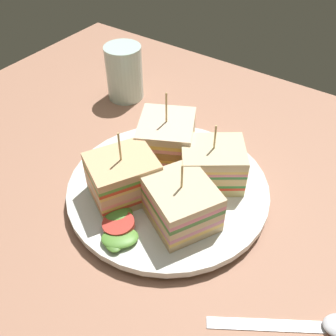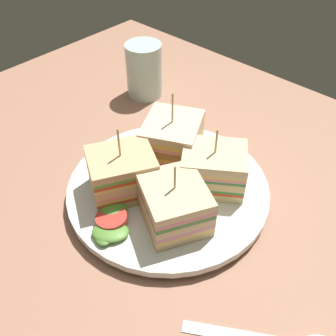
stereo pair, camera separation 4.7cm
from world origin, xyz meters
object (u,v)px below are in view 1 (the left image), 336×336
(chip_pile, at_px, (162,195))
(drinking_glass, at_px, (125,76))
(sandwich_wedge_1, at_px, (181,203))
(sandwich_wedge_3, at_px, (166,140))
(sandwich_wedge_2, at_px, (212,165))
(sandwich_wedge_0, at_px, (123,177))
(spoon, at_px, (321,326))
(plate, at_px, (168,189))

(chip_pile, height_order, drinking_glass, drinking_glass)
(sandwich_wedge_1, height_order, drinking_glass, sandwich_wedge_1)
(sandwich_wedge_3, bearing_deg, sandwich_wedge_2, 59.00)
(sandwich_wedge_0, height_order, sandwich_wedge_1, sandwich_wedge_0)
(sandwich_wedge_1, bearing_deg, spoon, -159.64)
(sandwich_wedge_2, relative_size, chip_pile, 1.59)
(sandwich_wedge_2, bearing_deg, sandwich_wedge_0, 12.20)
(plate, xyz_separation_m, drinking_glass, (0.20, -0.15, 0.03))
(spoon, bearing_deg, sandwich_wedge_3, 125.35)
(sandwich_wedge_2, bearing_deg, drinking_glass, -61.16)
(plate, bearing_deg, sandwich_wedge_2, -135.06)
(sandwich_wedge_1, bearing_deg, sandwich_wedge_2, -59.16)
(sandwich_wedge_2, bearing_deg, sandwich_wedge_1, 57.13)
(sandwich_wedge_1, relative_size, sandwich_wedge_2, 1.02)
(sandwich_wedge_1, height_order, sandwich_wedge_3, sandwich_wedge_3)
(sandwich_wedge_0, distance_m, spoon, 0.26)
(sandwich_wedge_1, relative_size, drinking_glass, 1.10)
(sandwich_wedge_2, relative_size, spoon, 0.73)
(sandwich_wedge_2, xyz_separation_m, sandwich_wedge_3, (0.07, -0.01, 0.00))
(plate, relative_size, drinking_glass, 2.79)
(chip_pile, height_order, spoon, chip_pile)
(drinking_glass, bearing_deg, spoon, 152.84)
(plate, relative_size, sandwich_wedge_0, 2.59)
(sandwich_wedge_0, xyz_separation_m, chip_pile, (-0.04, -0.02, -0.02))
(plate, xyz_separation_m, sandwich_wedge_3, (0.03, -0.04, 0.04))
(sandwich_wedge_1, bearing_deg, drinking_glass, -10.03)
(sandwich_wedge_3, xyz_separation_m, drinking_glass, (0.16, -0.11, -0.01))
(sandwich_wedge_2, height_order, sandwich_wedge_3, sandwich_wedge_3)
(sandwich_wedge_3, bearing_deg, spoon, 40.66)
(sandwich_wedge_0, relative_size, drinking_glass, 1.08)
(plate, height_order, drinking_glass, drinking_glass)
(plate, bearing_deg, sandwich_wedge_3, -53.11)
(spoon, xyz_separation_m, drinking_glass, (0.42, -0.22, 0.04))
(sandwich_wedge_3, relative_size, chip_pile, 1.63)
(sandwich_wedge_1, distance_m, sandwich_wedge_2, 0.08)
(sandwich_wedge_0, xyz_separation_m, sandwich_wedge_1, (-0.08, -0.01, -0.00))
(sandwich_wedge_0, xyz_separation_m, sandwich_wedge_2, (-0.08, -0.08, -0.00))
(sandwich_wedge_1, height_order, sandwich_wedge_2, sandwich_wedge_2)
(sandwich_wedge_0, xyz_separation_m, sandwich_wedge_3, (-0.00, -0.09, 0.00))
(chip_pile, bearing_deg, plate, -73.01)
(sandwich_wedge_1, height_order, spoon, sandwich_wedge_1)
(sandwich_wedge_3, relative_size, spoon, 0.75)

